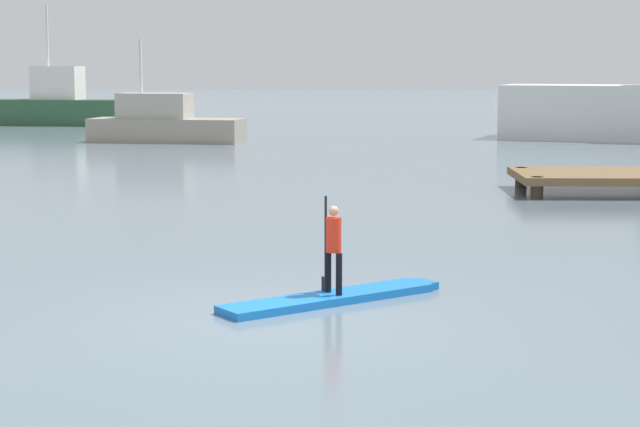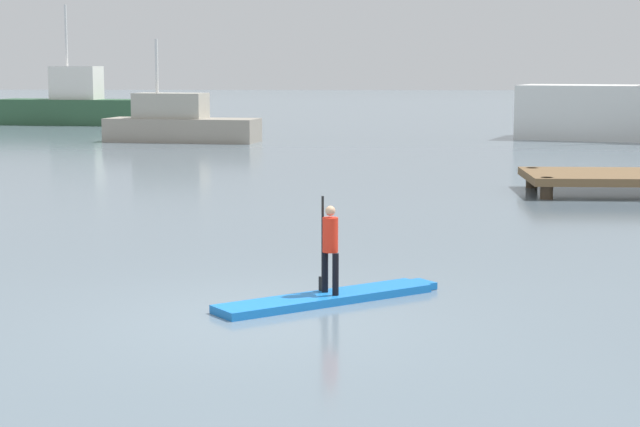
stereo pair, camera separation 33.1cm
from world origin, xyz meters
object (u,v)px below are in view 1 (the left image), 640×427
at_px(paddleboard_near, 334,298).
at_px(paddler_child_solo, 333,244).
at_px(motor_boat_small_navy, 163,123).
at_px(fishing_boat_green_midground, 54,105).

bearing_deg(paddleboard_near, paddler_child_solo, 130.06).
xyz_separation_m(paddler_child_solo, motor_boat_small_navy, (-6.91, 28.25, -0.00)).
bearing_deg(motor_boat_small_navy, fishing_boat_green_midground, 122.15).
bearing_deg(paddler_child_solo, fishing_boat_green_midground, 109.69).
distance_m(paddler_child_solo, fishing_boat_green_midground, 42.56).
height_order(fishing_boat_green_midground, motor_boat_small_navy, fishing_boat_green_midground).
xyz_separation_m(paddler_child_solo, fishing_boat_green_midground, (-14.34, 40.07, 0.26)).
xyz_separation_m(paddleboard_near, fishing_boat_green_midground, (-14.35, 40.08, 0.92)).
xyz_separation_m(fishing_boat_green_midground, motor_boat_small_navy, (7.43, -11.82, -0.26)).
relative_size(paddler_child_solo, motor_boat_small_navy, 0.20).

